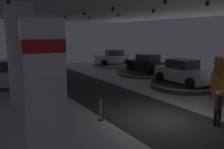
# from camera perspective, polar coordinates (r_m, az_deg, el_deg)

# --- Properties ---
(ground) EXTENTS (24.00, 44.00, 0.06)m
(ground) POSITION_cam_1_polar(r_m,az_deg,el_deg) (11.24, 11.81, -10.86)
(ground) COLOR silver
(column_left) EXTENTS (1.54, 1.54, 5.50)m
(column_left) POSITION_cam_1_polar(r_m,az_deg,el_deg) (14.12, -21.14, 4.50)
(column_left) COLOR silver
(column_left) RESTS_ON ground
(brand_sign_pylon) EXTENTS (1.31, 0.74, 4.33)m
(brand_sign_pylon) POSITION_cam_1_polar(r_m,az_deg,el_deg) (6.79, -16.01, -4.96)
(brand_sign_pylon) COLOR slate
(brand_sign_pylon) RESTS_ON ground
(display_platform_deep_right) EXTENTS (4.98, 4.98, 0.28)m
(display_platform_deep_right) POSITION_cam_1_polar(r_m,az_deg,el_deg) (28.17, 0.35, 2.30)
(display_platform_deep_right) COLOR #B7B7BC
(display_platform_deep_right) RESTS_ON ground
(display_car_deep_right) EXTENTS (4.50, 2.96, 1.71)m
(display_car_deep_right) POSITION_cam_1_polar(r_m,az_deg,el_deg) (28.08, 0.41, 4.10)
(display_car_deep_right) COLOR silver
(display_car_deep_right) RESTS_ON display_platform_deep_right
(display_platform_far_right) EXTENTS (5.87, 5.87, 0.23)m
(display_platform_far_right) POSITION_cam_1_polar(r_m,az_deg,el_deg) (23.30, 8.40, 0.49)
(display_platform_far_right) COLOR #333338
(display_platform_far_right) RESTS_ON ground
(display_car_far_right) EXTENTS (2.26, 4.27, 1.71)m
(display_car_far_right) POSITION_cam_1_polar(r_m,az_deg,el_deg) (23.15, 8.50, 2.59)
(display_car_far_right) COLOR black
(display_car_far_right) RESTS_ON display_platform_far_right
(display_platform_mid_right) EXTENTS (4.83, 4.83, 0.37)m
(display_platform_mid_right) POSITION_cam_1_polar(r_m,az_deg,el_deg) (18.02, 16.92, -2.40)
(display_platform_mid_right) COLOR #333338
(display_platform_mid_right) RESTS_ON ground
(display_car_mid_right) EXTENTS (2.22, 4.25, 1.71)m
(display_car_mid_right) POSITION_cam_1_polar(r_m,az_deg,el_deg) (17.87, 17.00, 0.52)
(display_car_mid_right) COLOR silver
(display_car_mid_right) RESTS_ON display_platform_mid_right
(visitor_walking_near) EXTENTS (0.32, 0.32, 1.59)m
(visitor_walking_near) POSITION_cam_1_polar(r_m,az_deg,el_deg) (10.94, 24.50, -7.02)
(visitor_walking_near) COLOR black
(visitor_walking_near) RESTS_ON ground
(stanchion_a) EXTENTS (0.28, 0.28, 1.01)m
(stanchion_a) POSITION_cam_1_polar(r_m,az_deg,el_deg) (10.82, -2.78, -9.26)
(stanchion_a) COLOR #333338
(stanchion_a) RESTS_ON ground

